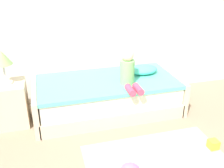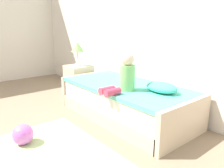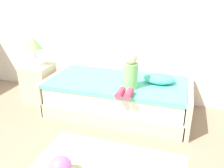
# 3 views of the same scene
# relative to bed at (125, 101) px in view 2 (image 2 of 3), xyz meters

# --- Properties ---
(wall_rear) EXTENTS (7.20, 0.10, 2.90)m
(wall_rear) POSITION_rel_bed_xyz_m (-0.01, 0.60, 1.20)
(wall_rear) COLOR silver
(wall_rear) RESTS_ON ground
(bed) EXTENTS (2.11, 1.00, 0.50)m
(bed) POSITION_rel_bed_xyz_m (0.00, 0.00, 0.00)
(bed) COLOR beige
(bed) RESTS_ON ground
(nightstand) EXTENTS (0.44, 0.44, 0.60)m
(nightstand) POSITION_rel_bed_xyz_m (-1.35, 0.01, 0.05)
(nightstand) COLOR beige
(nightstand) RESTS_ON ground
(table_lamp) EXTENTS (0.24, 0.24, 0.45)m
(table_lamp) POSITION_rel_bed_xyz_m (-1.35, 0.01, 0.69)
(table_lamp) COLOR silver
(table_lamp) RESTS_ON nightstand
(child_figure) EXTENTS (0.20, 0.51, 0.50)m
(child_figure) POSITION_rel_bed_xyz_m (0.23, -0.23, 0.46)
(child_figure) COLOR #7FC672
(child_figure) RESTS_ON bed
(pillow) EXTENTS (0.44, 0.30, 0.13)m
(pillow) POSITION_rel_bed_xyz_m (0.58, 0.10, 0.32)
(pillow) COLOR #4CCCBC
(pillow) RESTS_ON bed
(toy_ball) EXTENTS (0.24, 0.24, 0.24)m
(toy_ball) POSITION_rel_bed_xyz_m (-0.15, -1.46, -0.13)
(toy_ball) COLOR #CC66D8
(toy_ball) RESTS_ON ground
(area_rug) EXTENTS (1.60, 1.10, 0.01)m
(area_rug) POSITION_rel_bed_xyz_m (0.26, -1.30, -0.24)
(area_rug) COLOR #B2D189
(area_rug) RESTS_ON ground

